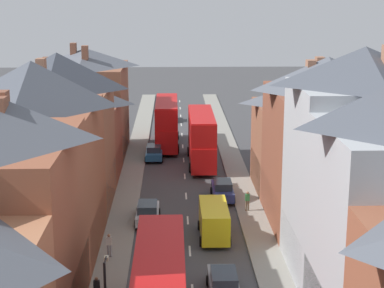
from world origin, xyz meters
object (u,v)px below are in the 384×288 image
object	(u,v)px
double_decker_bus_mid_street	(201,137)
car_near_silver	(168,115)
car_parked_right_a	(224,284)
car_mid_black	(223,190)
delivery_van	(214,220)
car_parked_left_a	(148,212)
car_near_blue	(154,152)
pedestrian_far_left	(247,200)
pedestrian_mid_right	(109,244)
double_decker_bus_lead	(167,122)
pedestrian_mid_left	(97,288)

from	to	relation	value
double_decker_bus_mid_street	car_near_silver	world-z (taller)	double_decker_bus_mid_street
car_parked_right_a	car_mid_black	bearing A→B (deg)	85.82
car_parked_right_a	delivery_van	bearing A→B (deg)	90.00
double_decker_bus_mid_street	car_parked_left_a	world-z (taller)	double_decker_bus_mid_street
car_mid_black	car_parked_right_a	bearing A→B (deg)	-94.18
car_near_blue	car_mid_black	world-z (taller)	car_mid_black
pedestrian_far_left	pedestrian_mid_right	bearing A→B (deg)	-139.26
double_decker_bus_mid_street	car_near_blue	size ratio (longest dim) A/B	2.58
car_near_silver	delivery_van	size ratio (longest dim) A/B	0.75
double_decker_bus_lead	car_near_blue	world-z (taller)	double_decker_bus_lead
car_mid_black	pedestrian_mid_left	distance (m)	20.53
car_parked_right_a	pedestrian_far_left	distance (m)	14.77
car_parked_left_a	pedestrian_mid_left	bearing A→B (deg)	-100.15
delivery_van	pedestrian_mid_left	size ratio (longest dim) A/B	3.23
car_parked_left_a	delivery_van	size ratio (longest dim) A/B	0.83
car_parked_left_a	car_near_silver	bearing A→B (deg)	88.09
car_near_blue	car_parked_right_a	bearing A→B (deg)	-81.01
car_parked_right_a	pedestrian_mid_right	bearing A→B (deg)	141.91
car_parked_right_a	double_decker_bus_mid_street	bearing A→B (deg)	90.02
double_decker_bus_mid_street	car_near_blue	bearing A→B (deg)	158.44
double_decker_bus_mid_street	pedestrian_mid_left	distance (m)	30.81
car_near_silver	car_parked_right_a	xyz separation A→B (m)	(3.60, -51.36, -0.03)
delivery_van	pedestrian_mid_right	distance (m)	8.00
double_decker_bus_lead	car_near_silver	xyz separation A→B (m)	(0.01, 14.59, -1.97)
car_near_blue	car_parked_right_a	size ratio (longest dim) A/B	0.93
car_near_silver	car_parked_right_a	world-z (taller)	car_near_silver
car_near_silver	double_decker_bus_lead	bearing A→B (deg)	-90.04
double_decker_bus_mid_street	pedestrian_mid_left	size ratio (longest dim) A/B	6.71
car_near_blue	pedestrian_far_left	world-z (taller)	pedestrian_far_left
car_mid_black	pedestrian_mid_left	bearing A→B (deg)	-114.70
car_parked_left_a	car_parked_right_a	bearing A→B (deg)	-68.50
car_near_blue	pedestrian_mid_left	distance (m)	31.91
pedestrian_mid_right	car_parked_left_a	bearing A→B (deg)	71.33
car_near_silver	car_mid_black	xyz separation A→B (m)	(4.90, -33.56, -0.00)
double_decker_bus_mid_street	pedestrian_mid_right	bearing A→B (deg)	-107.07
car_parked_left_a	pedestrian_mid_left	size ratio (longest dim) A/B	2.68
double_decker_bus_lead	double_decker_bus_mid_street	xyz separation A→B (m)	(3.60, -7.73, 0.00)
car_mid_black	pedestrian_mid_left	xyz separation A→B (m)	(-8.58, -18.65, 0.20)
double_decker_bus_mid_street	car_parked_left_a	bearing A→B (deg)	-106.41
double_decker_bus_lead	car_parked_right_a	size ratio (longest dim) A/B	2.39
car_near_blue	pedestrian_mid_left	xyz separation A→B (m)	(-2.38, -31.82, 0.23)
pedestrian_mid_left	pedestrian_far_left	world-z (taller)	same
car_near_blue	pedestrian_mid_right	distance (m)	25.44
delivery_van	pedestrian_far_left	distance (m)	6.14
double_decker_bus_mid_street	car_mid_black	world-z (taller)	double_decker_bus_mid_street
double_decker_bus_lead	double_decker_bus_mid_street	bearing A→B (deg)	-65.02
car_parked_right_a	pedestrian_far_left	world-z (taller)	pedestrian_far_left
car_near_silver	car_parked_right_a	size ratio (longest dim) A/B	0.86
car_near_blue	car_mid_black	bearing A→B (deg)	-64.80
pedestrian_mid_left	pedestrian_mid_right	world-z (taller)	same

